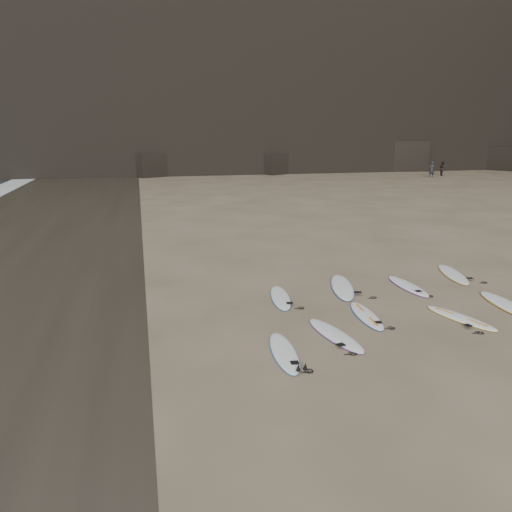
{
  "coord_description": "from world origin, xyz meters",
  "views": [
    {
      "loc": [
        -7.01,
        -11.51,
        5.08
      ],
      "look_at": [
        -3.82,
        2.12,
        1.5
      ],
      "focal_mm": 35.0,
      "sensor_mm": 36.0,
      "label": 1
    }
  ],
  "objects": [
    {
      "name": "surfboard_2",
      "position": [
        -1.04,
        0.48,
        0.04
      ],
      "size": [
        0.73,
        2.24,
        0.08
      ],
      "primitive_type": "ellipsoid",
      "rotation": [
        0.0,
        0.0,
        -0.09
      ],
      "color": "white",
      "rests_on": "ground"
    },
    {
      "name": "surfboard_6",
      "position": [
        -0.7,
        3.02,
        0.05
      ],
      "size": [
        1.4,
        2.85,
        0.1
      ],
      "primitive_type": "ellipsoid",
      "rotation": [
        0.0,
        0.0,
        -0.28
      ],
      "color": "white",
      "rests_on": "ground"
    },
    {
      "name": "surfboard_1",
      "position": [
        -2.4,
        -0.6,
        0.04
      ],
      "size": [
        0.99,
        2.43,
        0.09
      ],
      "primitive_type": "ellipsoid",
      "rotation": [
        0.0,
        0.0,
        0.18
      ],
      "color": "white",
      "rests_on": "ground"
    },
    {
      "name": "surfboard_4",
      "position": [
        3.36,
        0.19,
        0.05
      ],
      "size": [
        0.88,
        2.79,
        0.1
      ],
      "primitive_type": "ellipsoid",
      "rotation": [
        0.0,
        0.0,
        -0.08
      ],
      "color": "white",
      "rests_on": "ground"
    },
    {
      "name": "ground",
      "position": [
        0.0,
        0.0,
        0.0
      ],
      "size": [
        240.0,
        240.0,
        0.0
      ],
      "primitive_type": "plane",
      "color": "#897559",
      "rests_on": "ground"
    },
    {
      "name": "surfboard_3",
      "position": [
        1.4,
        -0.28,
        0.04
      ],
      "size": [
        1.21,
        2.28,
        0.08
      ],
      "primitive_type": "ellipsoid",
      "rotation": [
        0.0,
        0.0,
        0.32
      ],
      "color": "white",
      "rests_on": "ground"
    },
    {
      "name": "person_a",
      "position": [
        23.81,
        37.08,
        0.83
      ],
      "size": [
        0.7,
        0.56,
        1.66
      ],
      "primitive_type": "imported",
      "rotation": [
        0.0,
        0.0,
        2.83
      ],
      "color": "#222428",
      "rests_on": "ground"
    },
    {
      "name": "surfboard_7",
      "position": [
        1.46,
        2.64,
        0.04
      ],
      "size": [
        0.6,
        2.36,
        0.08
      ],
      "primitive_type": "ellipsoid",
      "rotation": [
        0.0,
        0.0,
        0.01
      ],
      "color": "white",
      "rests_on": "ground"
    },
    {
      "name": "person_b",
      "position": [
        25.88,
        38.2,
        0.79
      ],
      "size": [
        0.76,
        0.89,
        1.58
      ],
      "primitive_type": "imported",
      "rotation": [
        0.0,
        0.0,
        1.34
      ],
      "color": "black",
      "rests_on": "ground"
    },
    {
      "name": "surfboard_8",
      "position": [
        3.74,
        3.51,
        0.05
      ],
      "size": [
        1.25,
        2.63,
        0.09
      ],
      "primitive_type": "ellipsoid",
      "rotation": [
        0.0,
        0.0,
        -0.26
      ],
      "color": "white",
      "rests_on": "ground"
    },
    {
      "name": "surfboard_5",
      "position": [
        -2.96,
        2.48,
        0.04
      ],
      "size": [
        0.9,
        2.36,
        0.08
      ],
      "primitive_type": "ellipsoid",
      "rotation": [
        0.0,
        0.0,
        -0.15
      ],
      "color": "white",
      "rests_on": "ground"
    },
    {
      "name": "surfboard_0",
      "position": [
        -3.94,
        -1.26,
        0.04
      ],
      "size": [
        0.74,
        2.32,
        0.08
      ],
      "primitive_type": "ellipsoid",
      "rotation": [
        0.0,
        0.0,
        -0.09
      ],
      "color": "white",
      "rests_on": "ground"
    }
  ]
}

